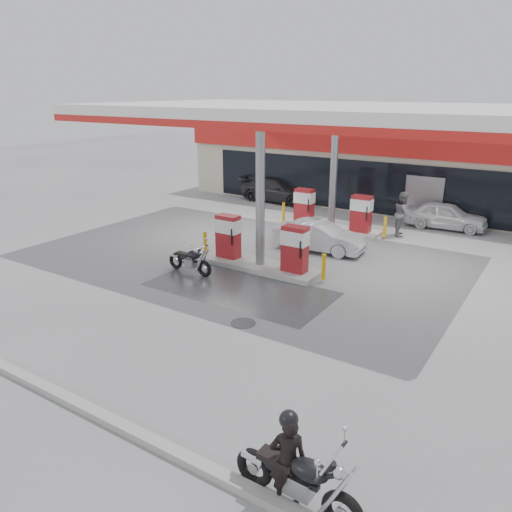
% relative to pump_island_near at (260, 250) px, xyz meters
% --- Properties ---
extents(ground, '(90.00, 90.00, 0.00)m').
position_rel_pump_island_near_xyz_m(ground, '(0.00, -2.00, -0.71)').
color(ground, gray).
rests_on(ground, ground).
extents(wet_patch, '(6.00, 3.00, 0.00)m').
position_rel_pump_island_near_xyz_m(wet_patch, '(0.50, -2.00, -0.71)').
color(wet_patch, '#4C4C4F').
rests_on(wet_patch, ground).
extents(drain_cover, '(0.70, 0.70, 0.01)m').
position_rel_pump_island_near_xyz_m(drain_cover, '(2.00, -4.00, -0.71)').
color(drain_cover, '#38383A').
rests_on(drain_cover, ground).
extents(kerb, '(28.00, 0.25, 0.15)m').
position_rel_pump_island_near_xyz_m(kerb, '(0.00, -9.00, -0.64)').
color(kerb, gray).
rests_on(kerb, ground).
extents(store_building, '(22.00, 8.22, 4.00)m').
position_rel_pump_island_near_xyz_m(store_building, '(0.01, 13.94, 1.30)').
color(store_building, '#B8B29A').
rests_on(store_building, ground).
extents(canopy, '(16.00, 10.02, 5.51)m').
position_rel_pump_island_near_xyz_m(canopy, '(0.00, 3.00, 4.56)').
color(canopy, silver).
rests_on(canopy, ground).
extents(pump_island_near, '(5.14, 1.30, 1.78)m').
position_rel_pump_island_near_xyz_m(pump_island_near, '(0.00, 0.00, 0.00)').
color(pump_island_near, '#9E9E99').
rests_on(pump_island_near, ground).
extents(pump_island_far, '(5.14, 1.30, 1.78)m').
position_rel_pump_island_near_xyz_m(pump_island_far, '(0.00, 6.00, 0.00)').
color(pump_island_far, '#9E9E99').
rests_on(pump_island_far, ground).
extents(main_motorcycle, '(2.24, 0.86, 1.15)m').
position_rel_pump_island_near_xyz_m(main_motorcycle, '(6.31, -8.80, -0.20)').
color(main_motorcycle, black).
rests_on(main_motorcycle, ground).
extents(biker_main, '(0.69, 0.62, 1.57)m').
position_rel_pump_island_near_xyz_m(biker_main, '(6.11, -8.80, 0.08)').
color(biker_main, black).
rests_on(biker_main, ground).
extents(parked_motorcycle, '(1.96, 0.75, 1.00)m').
position_rel_pump_island_near_xyz_m(parked_motorcycle, '(-1.79, -1.72, -0.27)').
color(parked_motorcycle, black).
rests_on(parked_motorcycle, ground).
extents(sedan_white, '(3.69, 1.68, 1.23)m').
position_rel_pump_island_near_xyz_m(sedan_white, '(4.28, 9.20, -0.10)').
color(sedan_white, white).
rests_on(sedan_white, ground).
extents(attendant, '(0.98, 1.12, 1.94)m').
position_rel_pump_island_near_xyz_m(attendant, '(2.92, 7.00, 0.26)').
color(attendant, '#5E5E63').
rests_on(attendant, ground).
extents(hatchback_silver, '(3.73, 1.58, 1.20)m').
position_rel_pump_island_near_xyz_m(hatchback_silver, '(0.83, 3.00, -0.11)').
color(hatchback_silver, '#B4B7BD').
rests_on(hatchback_silver, ground).
extents(parked_car_left, '(4.70, 2.04, 1.35)m').
position_rel_pump_island_near_xyz_m(parked_car_left, '(-5.15, 10.00, -0.04)').
color(parked_car_left, black).
rests_on(parked_car_left, ground).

